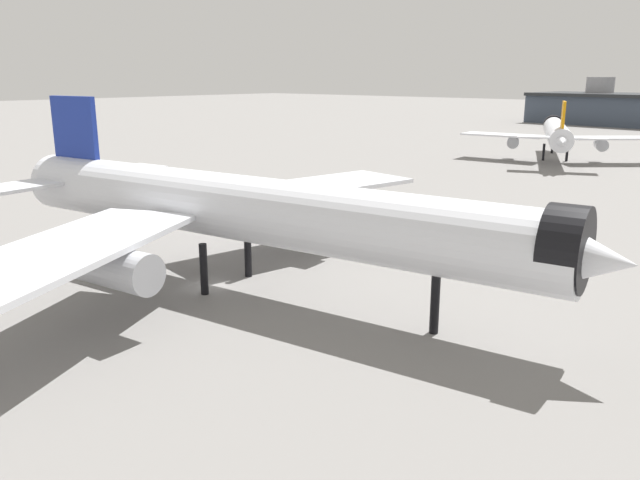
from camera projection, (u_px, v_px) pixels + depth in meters
ground at (207, 286)px, 56.19m from camera, size 900.00×900.00×0.00m
airliner_near_gate at (245, 210)px, 53.62m from camera, size 60.96×55.18×16.35m
airliner_far_taxiway at (557, 133)px, 138.95m from camera, size 38.60×43.25×13.50m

